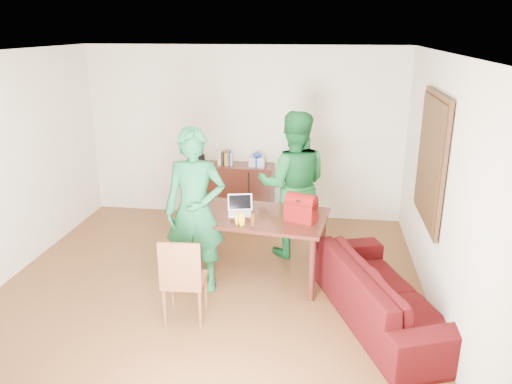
# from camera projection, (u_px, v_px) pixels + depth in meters

# --- Properties ---
(room) EXTENTS (5.20, 5.70, 2.90)m
(room) POSITION_uv_depth(u_px,v_px,m) (206.00, 186.00, 5.41)
(room) COLOR #4E2C13
(room) RESTS_ON ground
(table) EXTENTS (1.84, 1.19, 0.81)m
(table) POSITION_uv_depth(u_px,v_px,m) (254.00, 223.00, 6.02)
(table) COLOR black
(table) RESTS_ON ground
(chair) EXTENTS (0.45, 0.43, 0.94)m
(chair) POSITION_uv_depth(u_px,v_px,m) (185.00, 295.00, 5.25)
(chair) COLOR brown
(chair) RESTS_ON ground
(person_near) EXTENTS (0.72, 0.49, 1.93)m
(person_near) POSITION_uv_depth(u_px,v_px,m) (195.00, 211.00, 5.66)
(person_near) COLOR #166334
(person_near) RESTS_ON ground
(person_far) EXTENTS (1.01, 0.82, 1.95)m
(person_far) POSITION_uv_depth(u_px,v_px,m) (293.00, 185.00, 6.55)
(person_far) COLOR #145D27
(person_far) RESTS_ON ground
(laptop) EXTENTS (0.34, 0.27, 0.21)m
(laptop) POSITION_uv_depth(u_px,v_px,m) (241.00, 211.00, 5.99)
(laptop) COLOR white
(laptop) RESTS_ON table
(bananas) EXTENTS (0.18, 0.14, 0.06)m
(bananas) POSITION_uv_depth(u_px,v_px,m) (240.00, 223.00, 5.65)
(bananas) COLOR gold
(bananas) RESTS_ON table
(bottle) EXTENTS (0.08, 0.08, 0.17)m
(bottle) POSITION_uv_depth(u_px,v_px,m) (253.00, 218.00, 5.63)
(bottle) COLOR #502612
(bottle) RESTS_ON table
(red_bag) EXTENTS (0.40, 0.31, 0.26)m
(red_bag) POSITION_uv_depth(u_px,v_px,m) (301.00, 210.00, 5.76)
(red_bag) COLOR maroon
(red_bag) RESTS_ON table
(sofa) EXTENTS (1.57, 2.34, 0.64)m
(sofa) POSITION_uv_depth(u_px,v_px,m) (383.00, 291.00, 5.23)
(sofa) COLOR #3A070C
(sofa) RESTS_ON ground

